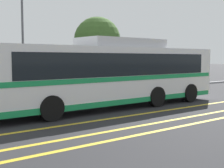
{
  "coord_description": "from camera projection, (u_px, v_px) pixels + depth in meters",
  "views": [
    {
      "loc": [
        -8.19,
        -11.98,
        2.39
      ],
      "look_at": [
        1.02,
        -0.05,
        1.15
      ],
      "focal_mm": 50.0,
      "sensor_mm": 36.0,
      "label": 1
    }
  ],
  "objects": [
    {
      "name": "street_lamp",
      "position": [
        22.0,
        12.0,
        19.49
      ],
      "size": [
        0.57,
        0.57,
        7.0
      ],
      "color": "#59595E",
      "rests_on": "ground_plane"
    },
    {
      "name": "lane_strip_0",
      "position": [
        143.0,
        114.0,
        13.48
      ],
      "size": [
        32.59,
        0.2,
        0.01
      ],
      "primitive_type": "cube",
      "rotation": [
        0.0,
        0.0,
        1.57
      ],
      "color": "gold",
      "rests_on": "ground_plane"
    },
    {
      "name": "lane_strip_2",
      "position": [
        193.0,
        124.0,
        11.39
      ],
      "size": [
        32.59,
        0.2,
        0.01
      ],
      "primitive_type": "cube",
      "rotation": [
        0.0,
        0.0,
        1.57
      ],
      "color": "gold",
      "rests_on": "ground_plane"
    },
    {
      "name": "lane_strip_1",
      "position": [
        173.0,
        120.0,
        12.13
      ],
      "size": [
        32.59,
        0.2,
        0.01
      ],
      "primitive_type": "cube",
      "rotation": [
        0.0,
        0.0,
        1.57
      ],
      "color": "gold",
      "rests_on": "ground_plane"
    },
    {
      "name": "curb_strip",
      "position": [
        56.0,
        95.0,
        19.76
      ],
      "size": [
        40.59,
        0.36,
        0.15
      ],
      "primitive_type": "cube",
      "color": "#99999E",
      "rests_on": "ground_plane"
    },
    {
      "name": "transit_bus",
      "position": [
        112.0,
        73.0,
        15.09
      ],
      "size": [
        12.95,
        2.83,
        3.36
      ],
      "rotation": [
        0.0,
        0.0,
        1.59
      ],
      "color": "silver",
      "rests_on": "ground_plane"
    },
    {
      "name": "tree_2",
      "position": [
        97.0,
        40.0,
        27.18
      ],
      "size": [
        4.06,
        4.06,
        6.01
      ],
      "color": "#513823",
      "rests_on": "ground_plane"
    },
    {
      "name": "ground_plane",
      "position": [
        94.0,
        109.0,
        14.64
      ],
      "size": [
        220.0,
        220.0,
        0.0
      ],
      "primitive_type": "plane",
      "color": "#262628"
    }
  ]
}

